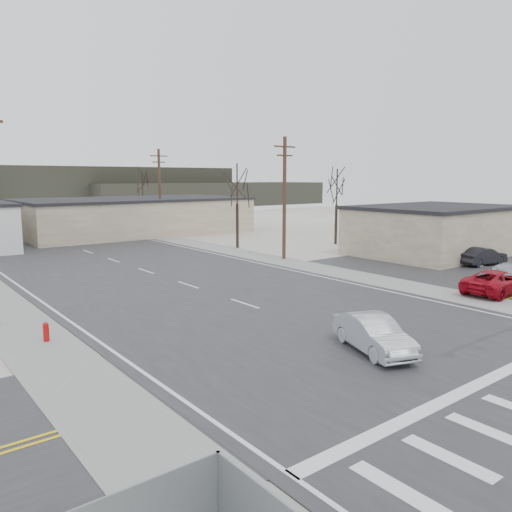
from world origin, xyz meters
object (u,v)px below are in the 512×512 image
at_px(fire_hydrant, 46,332).
at_px(car_far_a, 75,226).
at_px(sedan_crossing, 373,334).
at_px(car_parked_dark_b, 483,256).
at_px(car_far_b, 36,229).
at_px(car_parked_red, 497,282).

distance_m(fire_hydrant, car_far_a, 44.82).
relative_size(sedan_crossing, car_parked_dark_b, 1.00).
bearing_deg(car_far_b, car_parked_red, -91.47).
bearing_deg(car_parked_dark_b, fire_hydrant, 95.93).
bearing_deg(car_parked_red, car_parked_dark_b, -59.55).
height_order(sedan_crossing, car_parked_dark_b, sedan_crossing).
bearing_deg(car_far_b, fire_hydrant, -120.85).
bearing_deg(fire_hydrant, car_far_a, 70.46).
xyz_separation_m(sedan_crossing, car_far_a, (5.26, 51.25, 0.04)).
xyz_separation_m(fire_hydrant, car_parked_red, (23.19, -7.12, 0.28)).
distance_m(car_far_b, car_parked_red, 49.38).
relative_size(sedan_crossing, car_parked_red, 0.84).
relative_size(car_far_a, car_far_b, 1.08).
relative_size(car_far_b, car_parked_red, 0.92).
bearing_deg(sedan_crossing, fire_hydrant, 157.01).
distance_m(sedan_crossing, car_far_b, 49.48).
xyz_separation_m(car_far_a, car_parked_red, (8.20, -49.35, -0.04)).
distance_m(car_far_a, car_far_b, 5.32).
xyz_separation_m(car_far_a, car_far_b, (-5.01, -1.77, 0.06)).
height_order(car_far_a, car_far_b, car_far_b).
height_order(car_far_a, car_parked_red, car_far_a).
bearing_deg(sedan_crossing, car_far_a, 103.99).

